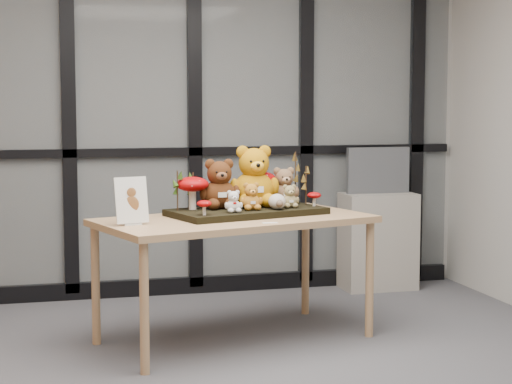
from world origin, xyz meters
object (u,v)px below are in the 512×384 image
object	(u,v)px
bear_small_yellow	(251,195)
cabinet	(378,241)
mushroom_back_right	(259,186)
display_table	(235,228)
bear_pooh_yellow	(254,173)
plush_cream_hedgehog	(277,201)
mushroom_front_left	(204,207)
mushroom_back_left	(192,191)
mushroom_front_right	(314,198)
bear_white_bow	(233,200)
monitor	(378,170)
bear_tan_back	(284,184)
sign_holder	(132,203)
diorama_tray	(247,212)
bear_brown_medium	(219,181)
bear_beige_small	(290,195)

from	to	relation	value
bear_small_yellow	cabinet	size ratio (longest dim) A/B	0.25
mushroom_back_right	cabinet	world-z (taller)	mushroom_back_right
display_table	bear_pooh_yellow	distance (m)	0.40
bear_pooh_yellow	plush_cream_hedgehog	xyz separation A→B (m)	(0.09, -0.20, -0.15)
display_table	mushroom_front_left	world-z (taller)	mushroom_front_left
mushroom_back_left	mushroom_front_right	xyz separation A→B (m)	(0.75, -0.02, -0.06)
bear_white_bow	mushroom_front_left	distance (m)	0.21
mushroom_back_left	monitor	size ratio (longest dim) A/B	0.44
mushroom_front_left	mushroom_back_left	bearing A→B (deg)	93.01
bear_small_yellow	bear_tan_back	bearing A→B (deg)	24.92
plush_cream_hedgehog	sign_holder	world-z (taller)	sign_holder
diorama_tray	bear_brown_medium	distance (m)	0.25
mushroom_back_left	mushroom_front_left	world-z (taller)	mushroom_back_left
bear_tan_back	cabinet	distance (m)	1.48
bear_pooh_yellow	bear_tan_back	world-z (taller)	bear_pooh_yellow
bear_white_bow	plush_cream_hedgehog	xyz separation A→B (m)	(0.28, 0.07, -0.02)
plush_cream_hedgehog	bear_brown_medium	bearing A→B (deg)	139.44
bear_white_bow	mushroom_back_left	size ratio (longest dim) A/B	0.66
mushroom_front_left	bear_small_yellow	bearing A→B (deg)	27.62
bear_small_yellow	mushroom_front_right	distance (m)	0.43
monitor	mushroom_back_left	bearing A→B (deg)	-146.56
mushroom_back_left	display_table	bearing A→B (deg)	-28.70
sign_holder	plush_cream_hedgehog	bearing A→B (deg)	-3.13
mushroom_back_left	mushroom_back_right	bearing A→B (deg)	16.95
diorama_tray	bear_brown_medium	size ratio (longest dim) A/B	2.78
bear_brown_medium	bear_beige_small	xyz separation A→B (m)	(0.42, -0.08, -0.09)
bear_tan_back	mushroom_back_right	bearing A→B (deg)	161.07
mushroom_back_right	plush_cream_hedgehog	bearing A→B (deg)	-81.09
mushroom_back_right	mushroom_front_left	world-z (taller)	mushroom_back_right
bear_pooh_yellow	mushroom_back_left	size ratio (longest dim) A/B	1.90
bear_pooh_yellow	monitor	bearing A→B (deg)	22.98
diorama_tray	mushroom_back_right	xyz separation A→B (m)	(0.12, 0.17, 0.14)
bear_tan_back	mushroom_back_right	size ratio (longest dim) A/B	1.10
bear_white_bow	cabinet	distance (m)	1.95
bear_pooh_yellow	bear_small_yellow	size ratio (longest dim) A/B	2.28
bear_brown_medium	cabinet	distance (m)	1.88
mushroom_back_left	monitor	xyz separation A→B (m)	(1.62, 1.07, 0.01)
bear_pooh_yellow	bear_beige_small	world-z (taller)	bear_pooh_yellow
plush_cream_hedgehog	mushroom_back_right	size ratio (longest dim) A/B	0.45
mushroom_back_left	bear_pooh_yellow	bearing A→B (deg)	10.03
mushroom_back_left	bear_brown_medium	bearing A→B (deg)	5.67
bear_brown_medium	bear_white_bow	world-z (taller)	bear_brown_medium
bear_brown_medium	sign_holder	distance (m)	0.65
mushroom_back_left	mushroom_back_right	world-z (taller)	mushroom_back_right
bear_small_yellow	mushroom_back_left	world-z (taller)	mushroom_back_left
plush_cream_hedgehog	mushroom_front_left	bearing A→B (deg)	-178.83
diorama_tray	bear_small_yellow	bearing A→B (deg)	-100.83
bear_tan_back	bear_small_yellow	bearing A→B (deg)	-155.08
cabinet	sign_holder	bearing A→B (deg)	-146.44
display_table	mushroom_front_left	bearing A→B (deg)	-160.84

